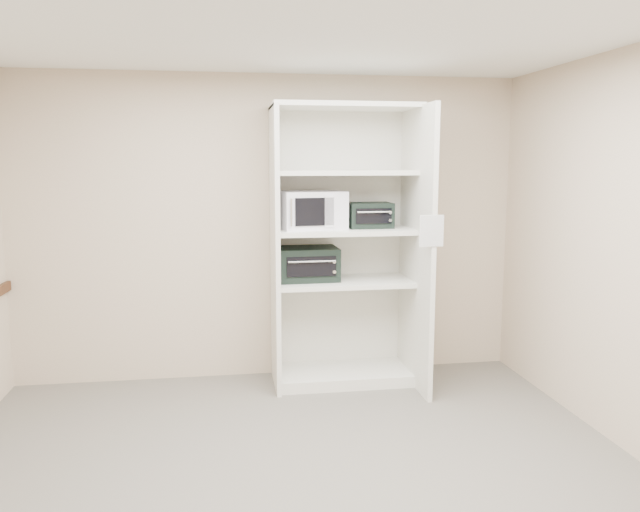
{
  "coord_description": "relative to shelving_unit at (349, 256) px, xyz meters",
  "views": [
    {
      "loc": [
        -0.41,
        -3.56,
        1.94
      ],
      "look_at": [
        0.34,
        1.26,
        1.2
      ],
      "focal_mm": 35.0,
      "sensor_mm": 36.0,
      "label": 1
    }
  ],
  "objects": [
    {
      "name": "floor",
      "position": [
        -0.67,
        -1.7,
        -1.13
      ],
      "size": [
        4.5,
        4.0,
        0.01
      ],
      "primitive_type": "cube",
      "color": "#605B53",
      "rests_on": "ground"
    },
    {
      "name": "ceiling",
      "position": [
        -0.67,
        -1.7,
        1.57
      ],
      "size": [
        4.5,
        4.0,
        0.01
      ],
      "primitive_type": "cube",
      "color": "white"
    },
    {
      "name": "wall_back",
      "position": [
        -0.67,
        0.3,
        0.22
      ],
      "size": [
        4.5,
        0.02,
        2.7
      ],
      "primitive_type": "cube",
      "color": "beige",
      "rests_on": "ground"
    },
    {
      "name": "wall_front",
      "position": [
        -0.67,
        -3.7,
        0.22
      ],
      "size": [
        4.5,
        0.02,
        2.7
      ],
      "primitive_type": "cube",
      "color": "beige",
      "rests_on": "ground"
    },
    {
      "name": "shelving_unit",
      "position": [
        0.0,
        0.0,
        0.0
      ],
      "size": [
        1.24,
        0.92,
        2.42
      ],
      "color": "silver",
      "rests_on": "floor"
    },
    {
      "name": "microwave",
      "position": [
        -0.32,
        0.04,
        0.4
      ],
      "size": [
        0.59,
        0.48,
        0.32
      ],
      "primitive_type": "cube",
      "rotation": [
        0.0,
        0.0,
        0.13
      ],
      "color": "white",
      "rests_on": "shelving_unit"
    },
    {
      "name": "toaster_oven_upper",
      "position": [
        0.19,
        0.03,
        0.35
      ],
      "size": [
        0.39,
        0.3,
        0.22
      ],
      "primitive_type": "cube",
      "rotation": [
        0.0,
        0.0,
        0.03
      ],
      "color": "black",
      "rests_on": "shelving_unit"
    },
    {
      "name": "toaster_oven_lower",
      "position": [
        -0.36,
        0.04,
        -0.07
      ],
      "size": [
        0.52,
        0.4,
        0.28
      ],
      "primitive_type": "cube",
      "rotation": [
        0.0,
        0.0,
        0.02
      ],
      "color": "black",
      "rests_on": "shelving_unit"
    },
    {
      "name": "paper_sign",
      "position": [
        0.53,
        -0.63,
        0.28
      ],
      "size": [
        0.19,
        0.01,
        0.24
      ],
      "primitive_type": "cube",
      "rotation": [
        0.0,
        0.0,
        0.02
      ],
      "color": "white",
      "rests_on": "shelving_unit"
    }
  ]
}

